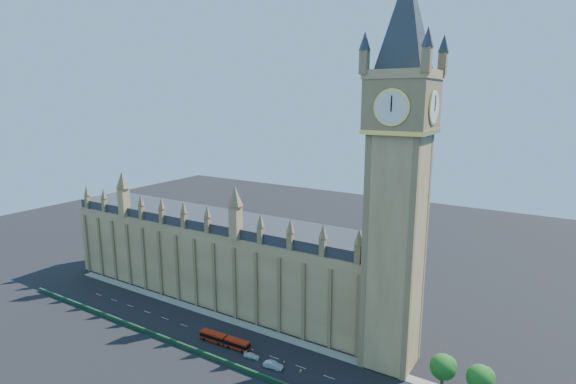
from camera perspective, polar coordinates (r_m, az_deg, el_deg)
The scene contains 15 objects.
ground at distance 130.20m, azimuth -6.44°, elevation -18.67°, with size 400.00×400.00×0.00m, color black.
palace_westminster at distance 154.25m, azimuth -8.84°, elevation -8.03°, with size 120.00×20.00×28.00m.
elizabeth_tower at distance 107.03m, azimuth 14.03°, elevation 5.39°, with size 20.59×20.59×105.00m.
bridge_parapet at distance 124.02m, azimuth -9.18°, elevation -20.11°, with size 160.00×0.60×1.20m, color #1E4C2D.
kerb_north at distance 136.71m, azimuth -3.87°, elevation -16.98°, with size 160.00×3.00×0.16m, color gray.
tree_east_near at distance 116.02m, azimuth 19.22°, elevation -20.19°, with size 6.00×6.00×8.50m.
tree_east_far at distance 115.03m, azimuth 23.37°, elevation -20.83°, with size 6.00×6.00×8.50m.
red_bus at distance 129.65m, azimuth -8.05°, elevation -18.14°, with size 15.64×3.08×2.64m.
car_grey at distance 128.51m, azimuth -7.25°, elevation -18.78°, with size 1.60×3.96×1.35m, color #45484D.
car_silver at distance 119.70m, azimuth -1.89°, elevation -21.12°, with size 1.75×5.02×1.66m, color #B8BCC1.
car_white at distance 123.83m, azimuth -4.63°, elevation -20.03°, with size 1.74×4.29×1.24m, color silver.
cone_a at distance 119.03m, azimuth -0.90°, elevation -21.60°, with size 0.46×0.46×0.69m.
cone_b at distance 121.13m, azimuth -1.34°, elevation -20.96°, with size 0.41×0.41×0.64m.
cone_c at distance 118.56m, azimuth 1.61°, elevation -21.74°, with size 0.48×0.48×0.76m.
cone_d at distance 121.70m, azimuth -0.49°, elevation -20.78°, with size 0.44×0.44×0.65m.
Camera 1 is at (70.54, -87.34, 65.93)m, focal length 28.00 mm.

